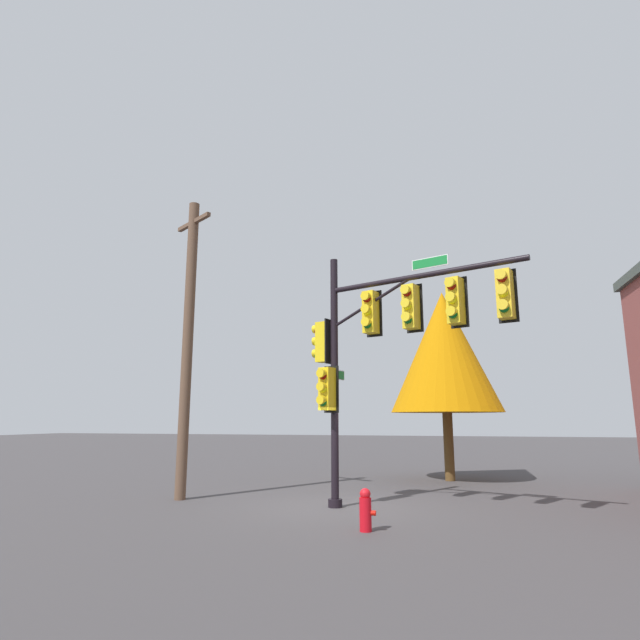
% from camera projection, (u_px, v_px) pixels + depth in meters
% --- Properties ---
extents(ground_plane, '(120.00, 120.00, 0.00)m').
position_uv_depth(ground_plane, '(335.00, 507.00, 13.03)').
color(ground_plane, '#403C3E').
extents(signal_pole_assembly, '(5.50, 2.42, 6.56)m').
position_uv_depth(signal_pole_assembly, '(384.00, 334.00, 12.92)').
color(signal_pole_assembly, black).
rests_on(signal_pole_assembly, ground_plane).
extents(utility_pole, '(1.58, 1.07, 8.77)m').
position_uv_depth(utility_pole, '(188.00, 340.00, 15.12)').
color(utility_pole, brown).
rests_on(utility_pole, ground_plane).
extents(fire_hydrant, '(0.33, 0.24, 0.83)m').
position_uv_depth(fire_hydrant, '(366.00, 510.00, 10.28)').
color(fire_hydrant, red).
rests_on(fire_hydrant, ground_plane).
extents(tree_mid, '(4.15, 4.15, 7.07)m').
position_uv_depth(tree_mid, '(444.00, 351.00, 19.58)').
color(tree_mid, '#53391B').
rests_on(tree_mid, ground_plane).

